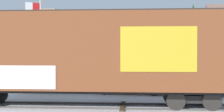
{
  "coord_description": "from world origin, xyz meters",
  "views": [
    {
      "loc": [
        2.9,
        -14.89,
        2.89
      ],
      "look_at": [
        0.68,
        1.62,
        2.56
      ],
      "focal_mm": 47.72,
      "sensor_mm": 36.0,
      "label": 1
    }
  ],
  "objects_px": {
    "parked_car_black": "(129,81)",
    "flagpole": "(38,29)",
    "parked_car_silver": "(212,83)",
    "freight_car": "(82,53)",
    "parked_car_green": "(57,79)"
  },
  "relations": [
    {
      "from": "parked_car_black",
      "to": "flagpole",
      "type": "bearing_deg",
      "value": 141.31
    },
    {
      "from": "parked_car_black",
      "to": "parked_car_silver",
      "type": "xyz_separation_m",
      "value": [
        5.25,
        -0.41,
        -0.05
      ]
    },
    {
      "from": "flagpole",
      "to": "parked_car_green",
      "type": "bearing_deg",
      "value": -59.46
    },
    {
      "from": "freight_car",
      "to": "parked_car_green",
      "type": "height_order",
      "value": "freight_car"
    },
    {
      "from": "freight_car",
      "to": "parked_car_black",
      "type": "xyz_separation_m",
      "value": [
        2.06,
        4.94,
        -1.93
      ]
    },
    {
      "from": "flagpole",
      "to": "parked_car_black",
      "type": "distance_m",
      "value": 12.67
    },
    {
      "from": "freight_car",
      "to": "flagpole",
      "type": "distance_m",
      "value": 14.58
    },
    {
      "from": "freight_car",
      "to": "parked_car_green",
      "type": "bearing_deg",
      "value": 120.25
    },
    {
      "from": "parked_car_black",
      "to": "parked_car_silver",
      "type": "bearing_deg",
      "value": -4.51
    },
    {
      "from": "freight_car",
      "to": "parked_car_silver",
      "type": "xyz_separation_m",
      "value": [
        7.31,
        4.52,
        -1.98
      ]
    },
    {
      "from": "parked_car_green",
      "to": "flagpole",
      "type": "bearing_deg",
      "value": 120.54
    },
    {
      "from": "freight_car",
      "to": "flagpole",
      "type": "bearing_deg",
      "value": 120.42
    },
    {
      "from": "freight_car",
      "to": "parked_car_silver",
      "type": "relative_size",
      "value": 3.43
    },
    {
      "from": "freight_car",
      "to": "parked_car_green",
      "type": "relative_size",
      "value": 3.33
    },
    {
      "from": "freight_car",
      "to": "flagpole",
      "type": "xyz_separation_m",
      "value": [
        -7.3,
        12.44,
        2.13
      ]
    }
  ]
}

